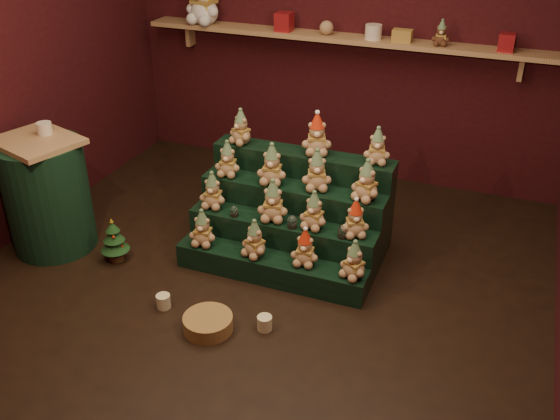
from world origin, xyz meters
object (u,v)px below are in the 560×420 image
at_px(mini_christmas_tree, 114,240).
at_px(wicker_basket, 208,323).
at_px(riser_tier_front, 270,268).
at_px(brown_bear, 441,33).
at_px(mug_right, 265,323).
at_px(snow_globe_a, 234,211).
at_px(snow_globe_c, 343,232).
at_px(snow_globe_b, 292,222).
at_px(mug_left, 163,301).
at_px(side_table, 47,195).

height_order(mini_christmas_tree, wicker_basket, mini_christmas_tree).
bearing_deg(riser_tier_front, brown_bear, 67.02).
bearing_deg(mug_right, wicker_basket, -157.84).
bearing_deg(snow_globe_a, mug_right, -52.66).
relative_size(snow_globe_c, mug_right, 0.97).
relative_size(riser_tier_front, snow_globe_b, 15.00).
distance_m(mini_christmas_tree, mug_left, 0.73).
bearing_deg(side_table, riser_tier_front, 23.78).
xyz_separation_m(snow_globe_a, mini_christmas_tree, (-0.82, -0.36, -0.22)).
bearing_deg(snow_globe_c, mug_left, -144.26).
xyz_separation_m(mug_right, wicker_basket, (-0.33, -0.14, 0.00)).
bearing_deg(mug_right, mug_left, -176.79).
xyz_separation_m(snow_globe_b, wicker_basket, (-0.26, -0.82, -0.36)).
bearing_deg(snow_globe_b, mug_left, -131.43).
distance_m(riser_tier_front, mug_right, 0.56).
xyz_separation_m(mini_christmas_tree, mug_left, (0.62, -0.37, -0.13)).
xyz_separation_m(mug_left, brown_bear, (1.30, 2.35, 1.37)).
bearing_deg(wicker_basket, riser_tier_front, 76.69).
distance_m(wicker_basket, brown_bear, 2.95).
relative_size(snow_globe_b, side_table, 0.10).
bearing_deg(brown_bear, snow_globe_a, -130.26).
height_order(riser_tier_front, snow_globe_c, snow_globe_c).
bearing_deg(mug_left, snow_globe_c, 35.74).
height_order(snow_globe_a, mug_right, snow_globe_a).
xyz_separation_m(riser_tier_front, mini_christmas_tree, (-1.16, -0.20, 0.09)).
distance_m(mug_left, mug_right, 0.72).
distance_m(snow_globe_b, mini_christmas_tree, 1.34).
height_order(snow_globe_b, side_table, side_table).
height_order(snow_globe_b, mug_left, snow_globe_b).
xyz_separation_m(mug_right, brown_bear, (0.58, 2.31, 1.37)).
distance_m(snow_globe_c, mini_christmas_tree, 1.69).
height_order(snow_globe_a, side_table, side_table).
height_order(snow_globe_a, mug_left, snow_globe_a).
distance_m(side_table, mug_right, 1.97).
relative_size(riser_tier_front, snow_globe_a, 17.58).
distance_m(snow_globe_a, brown_bear, 2.22).
distance_m(snow_globe_a, side_table, 1.42).
xyz_separation_m(mug_left, wicker_basket, (0.38, -0.10, 0.00)).
bearing_deg(mug_right, side_table, 169.88).
distance_m(snow_globe_c, brown_bear, 1.94).
bearing_deg(snow_globe_b, riser_tier_front, -122.42).
xyz_separation_m(snow_globe_a, mug_left, (-0.19, -0.73, -0.35)).
relative_size(snow_globe_b, snow_globe_c, 0.99).
xyz_separation_m(snow_globe_c, brown_bear, (0.29, 1.63, 1.01)).
height_order(mug_left, brown_bear, brown_bear).
bearing_deg(riser_tier_front, side_table, -173.78).
relative_size(snow_globe_b, wicker_basket, 0.29).
height_order(snow_globe_a, brown_bear, brown_bear).
bearing_deg(mug_left, riser_tier_front, 46.40).
distance_m(snow_globe_a, mini_christmas_tree, 0.92).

